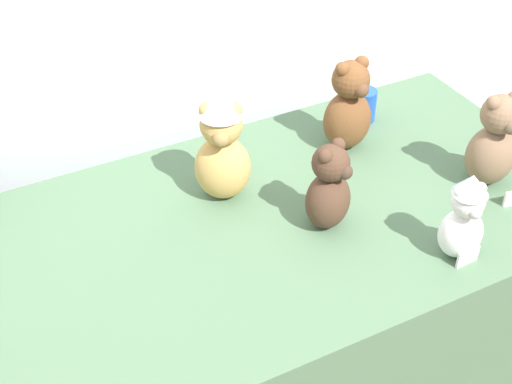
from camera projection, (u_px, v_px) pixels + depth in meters
display_table at (256, 314)px, 2.23m from camera, size 1.95×0.95×0.73m
teddy_bear_chestnut at (348, 108)px, 2.22m from camera, size 0.17×0.15×0.31m
teddy_bear_cocoa at (329, 189)px, 1.93m from camera, size 0.18×0.17×0.27m
teddy_bear_mocha at (494, 143)px, 2.07m from camera, size 0.17×0.15×0.30m
teddy_bear_snow at (464, 217)px, 1.83m from camera, size 0.14×0.12×0.26m
teddy_bear_honey at (222, 146)px, 2.00m from camera, size 0.20×0.19×0.36m
party_cup_blue at (364, 105)px, 2.40m from camera, size 0.08×0.08×0.11m
name_card_front_left at (468, 257)px, 1.87m from camera, size 0.07×0.01×0.05m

